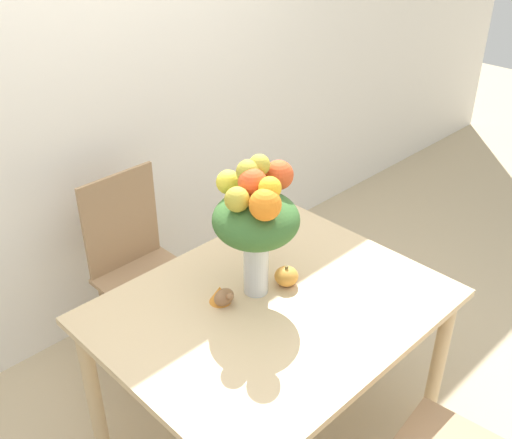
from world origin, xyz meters
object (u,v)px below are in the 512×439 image
pumpkin (286,276)px  flower_vase (255,215)px  turkey_figurine (222,295)px  dining_chair_near_window (141,269)px

pumpkin → flower_vase: bearing=151.2°
flower_vase → turkey_figurine: (-0.15, 0.03, -0.30)m
pumpkin → turkey_figurine: bearing=160.7°
flower_vase → dining_chair_near_window: (-0.06, 0.73, -0.58)m
turkey_figurine → flower_vase: bearing=-11.5°
turkey_figurine → dining_chair_near_window: (0.09, 0.70, -0.28)m
pumpkin → dining_chair_near_window: bearing=101.9°
pumpkin → turkey_figurine: (-0.26, 0.09, -0.00)m
flower_vase → dining_chair_near_window: size_ratio=0.58×
flower_vase → pumpkin: flower_vase is taller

